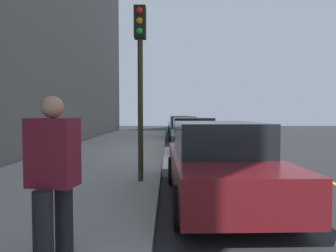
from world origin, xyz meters
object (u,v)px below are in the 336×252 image
Objects in this scene: parked_car_silver at (179,125)px; pedestrian_burgundy_coat at (53,175)px; parked_car_maroon at (219,161)px; parked_car_charcoal at (193,136)px; parked_car_green at (183,128)px; traffic_light_pole at (140,63)px.

pedestrian_burgundy_coat reaches higher than parked_car_silver.
parked_car_maroon is (18.72, 0.02, -0.00)m from parked_car_silver.
parked_car_charcoal is at bearing 0.35° from parked_car_silver.
parked_car_silver is at bearing -179.93° from parked_car_maroon.
parked_car_green is 0.95× the size of parked_car_charcoal.
parked_car_maroon is (6.54, -0.05, -0.00)m from parked_car_charcoal.
parked_car_charcoal is 1.07× the size of parked_car_maroon.
parked_car_silver is 1.11× the size of parked_car_maroon.
parked_car_green is 1.12× the size of traffic_light_pole.
parked_car_green is 1.02× the size of parked_car_maroon.
parked_car_green is at bearing -179.49° from parked_car_charcoal.
parked_car_silver is at bearing 174.34° from pedestrian_burgundy_coat.
traffic_light_pole is (5.63, -1.67, 2.07)m from parked_car_charcoal.
parked_car_charcoal is (6.52, 0.06, 0.00)m from parked_car_green.
parked_car_silver and parked_car_charcoal have the same top height.
pedestrian_burgundy_coat is (21.39, -2.12, 0.30)m from parked_car_silver.
parked_car_green is at bearing 0.17° from parked_car_silver.
parked_car_silver is 5.67m from parked_car_green.
traffic_light_pole is at bearing 171.61° from pedestrian_burgundy_coat.
parked_car_silver and parked_car_maroon have the same top height.
parked_car_silver is at bearing -179.65° from parked_car_charcoal.
traffic_light_pole is at bearing -16.48° from parked_car_charcoal.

